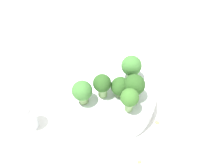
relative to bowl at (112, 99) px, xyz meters
The scene contains 11 objects.
ground_plane 0.02m from the bowl, ahead, with size 3.00×3.00×0.00m, color white.
bowl is the anchor object (origin of this frame).
broccoli_floret_0 0.07m from the bowl, 85.03° to the right, with size 0.03×0.03×0.05m.
broccoli_floret_1 0.08m from the bowl, ahead, with size 0.04×0.04×0.06m.
broccoli_floret_2 0.05m from the bowl, 152.96° to the left, with size 0.03×0.03×0.05m.
broccoli_floret_3 0.07m from the bowl, 50.80° to the right, with size 0.04×0.04×0.06m.
broccoli_floret_4 0.05m from the bowl, 48.92° to the right, with size 0.04×0.04×0.04m.
broccoli_floret_5 0.08m from the bowl, 161.13° to the left, with size 0.04×0.04×0.05m.
pepper_shaker 0.17m from the bowl, 158.08° to the left, with size 0.03×0.03×0.06m.
almond_crumb_0 0.13m from the bowl, 107.42° to the right, with size 0.01×0.00×0.01m, color #AD7F4C.
almond_crumb_1 0.10m from the bowl, 64.85° to the right, with size 0.01×0.01×0.01m, color #AD7F4C.
Camera 1 is at (-0.16, -0.20, 0.38)m, focal length 35.00 mm.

